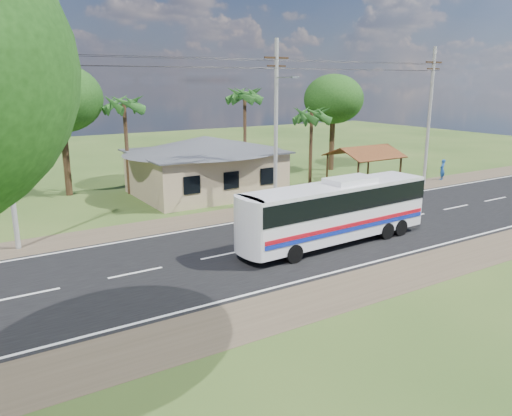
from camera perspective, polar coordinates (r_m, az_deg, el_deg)
The scene contains 14 objects.
ground at distance 27.21m, azimuth 4.66°, elevation -3.68°, with size 120.00×120.00×0.00m, color #294619.
road at distance 27.20m, azimuth 4.66°, elevation -3.66°, with size 120.00×16.00×0.03m.
house at distance 37.96m, azimuth -5.84°, elevation 5.56°, with size 12.40×10.00×5.00m.
waiting_shed at distance 41.22m, azimuth 12.28°, elevation 6.13°, with size 5.20×4.48×3.35m.
concrete_barrier at distance 38.90m, azimuth 14.00°, elevation 2.14°, with size 7.00×0.30×0.90m, color #9E9E99.
utility_poles at distance 32.82m, azimuth 1.82°, elevation 9.75°, with size 32.80×2.22×11.00m.
palm_near at distance 40.48m, azimuth 6.38°, elevation 10.46°, with size 2.80×2.80×6.70m.
palm_mid at distance 42.13m, azimuth -1.30°, elevation 12.67°, with size 2.80×2.80×8.20m.
palm_far at distance 38.49m, azimuth -14.85°, elevation 11.33°, with size 2.80×2.80×7.70m.
tree_behind_house at distance 39.43m, azimuth -21.44°, elevation 11.53°, with size 6.00×6.00×9.61m.
tree_behind_shed at distance 48.41m, azimuth 8.85°, elevation 12.17°, with size 5.60×5.60×9.02m.
coach_bus at distance 26.44m, azimuth 9.21°, elevation 0.10°, with size 11.23×2.85×3.46m.
motorcycle at distance 37.49m, azimuth 12.52°, elevation 1.70°, with size 0.54×1.54×0.81m, color black.
person at distance 46.35m, azimuth 20.51°, elevation 4.13°, with size 0.65×0.43×1.79m, color #1A4692.
Camera 1 is at (-15.55, -20.68, 8.42)m, focal length 35.00 mm.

